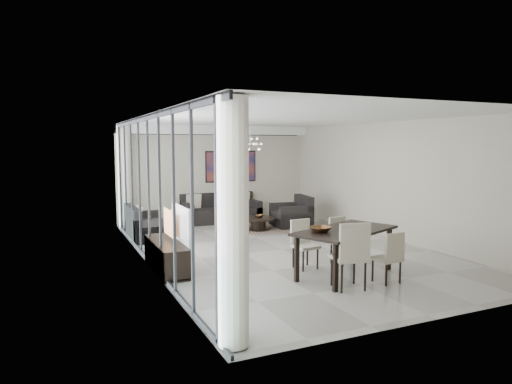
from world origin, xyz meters
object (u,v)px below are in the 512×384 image
coffee_table (258,223)px  television (175,224)px  dining_table (345,234)px  sofa_main (221,212)px  tv_console (166,256)px

coffee_table → television: size_ratio=0.84×
coffee_table → dining_table: 4.67m
television → dining_table: 3.11m
coffee_table → sofa_main: (-0.47, 1.72, 0.10)m
television → tv_console: bearing=65.1°
coffee_table → tv_console: 4.39m
television → dining_table: television is taller
coffee_table → dining_table: dining_table is taller
sofa_main → television: 5.46m
television → dining_table: (2.68, -1.57, -0.12)m
sofa_main → tv_console: size_ratio=1.35×
tv_console → television: television is taller
tv_console → dining_table: 3.32m
television → dining_table: size_ratio=0.51×
sofa_main → dining_table: 6.35m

